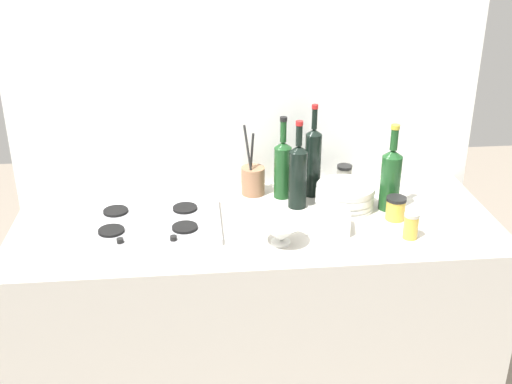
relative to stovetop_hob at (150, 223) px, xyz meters
name	(u,v)px	position (x,y,z in m)	size (l,w,h in m)	color
counter_block	(256,321)	(0.39, 0.00, -0.46)	(1.80, 0.70, 0.90)	beige
backsplash_panel	(247,93)	(0.39, 0.38, 0.37)	(1.90, 0.06, 2.57)	white
stovetop_hob	(150,223)	(0.00, 0.00, 0.00)	(0.52, 0.35, 0.04)	#B2B2B7
plate_stack	(345,196)	(0.75, 0.09, 0.03)	(0.23, 0.23, 0.09)	white
wine_bottle_leftmost	(313,161)	(0.64, 0.22, 0.13)	(0.06, 0.06, 0.38)	black
wine_bottle_mid_left	(283,167)	(0.52, 0.21, 0.11)	(0.07, 0.07, 0.34)	#19471E
wine_bottle_mid_right	(298,175)	(0.57, 0.11, 0.12)	(0.07, 0.07, 0.35)	black
wine_bottle_rightmost	(391,177)	(0.92, 0.06, 0.12)	(0.08, 0.08, 0.34)	#19471E
mixing_bowl	(281,232)	(0.46, -0.18, 0.03)	(0.15, 0.15, 0.08)	white
butter_dish	(329,222)	(0.65, -0.10, 0.02)	(0.15, 0.11, 0.07)	white
utensil_crock	(253,180)	(0.41, 0.25, 0.05)	(0.10, 0.10, 0.30)	#996B4C
condiment_jar_front	(396,208)	(0.91, -0.03, 0.03)	(0.08, 0.08, 0.09)	gold
condiment_jar_rear	(411,225)	(0.92, -0.18, 0.04)	(0.05, 0.05, 0.10)	gold
condiment_jar_spare	(344,177)	(0.78, 0.26, 0.04)	(0.06, 0.06, 0.10)	#9E998C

